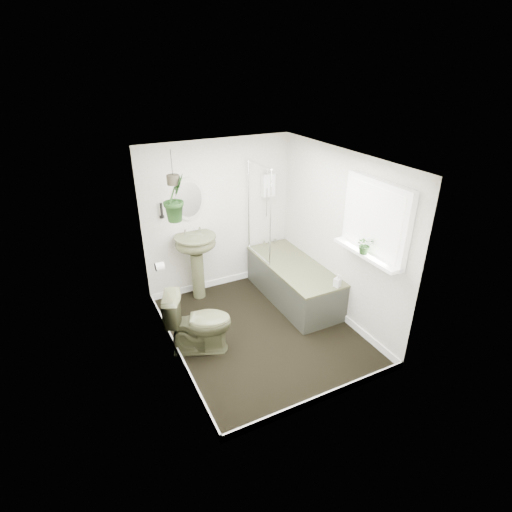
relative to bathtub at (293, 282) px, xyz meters
name	(u,v)px	position (x,y,z in m)	size (l,w,h in m)	color
floor	(261,331)	(-0.80, -0.50, -0.30)	(2.30, 2.80, 0.02)	black
ceiling	(262,158)	(-0.80, -0.50, 2.02)	(2.30, 2.80, 0.02)	white
wall_back	(218,217)	(-0.80, 0.91, 0.86)	(2.30, 0.02, 2.30)	silver
wall_front	(331,313)	(-0.80, -1.91, 0.86)	(2.30, 0.02, 2.30)	silver
wall_left	(168,274)	(-1.96, -0.50, 0.86)	(0.02, 2.80, 2.30)	silver
wall_right	(339,236)	(0.36, -0.50, 0.86)	(0.02, 2.80, 2.30)	silver
skirting	(261,327)	(-0.80, -0.50, -0.24)	(2.30, 2.80, 0.10)	white
bathtub	(293,282)	(0.00, 0.00, 0.00)	(0.72, 1.72, 0.58)	#4E5134
bath_screen	(259,212)	(-0.33, 0.49, 0.99)	(0.04, 0.72, 1.40)	silver
shower_box	(268,185)	(0.00, 0.84, 1.26)	(0.20, 0.10, 0.35)	white
oval_mirror	(189,199)	(-1.25, 0.87, 1.21)	(0.46, 0.03, 0.62)	#BCB2A7
wall_sconce	(162,211)	(-1.65, 0.86, 1.11)	(0.04, 0.04, 0.22)	black
toilet_roll_holder	(160,267)	(-1.90, 0.20, 0.61)	(0.11, 0.11, 0.11)	white
window_recess	(376,219)	(0.29, -1.20, 1.36)	(0.08, 1.00, 0.90)	white
window_sill	(366,254)	(0.22, -1.20, 0.94)	(0.18, 1.00, 0.04)	white
window_blinds	(373,220)	(0.24, -1.20, 1.36)	(0.01, 0.86, 0.76)	white
toilet	(199,322)	(-1.65, -0.49, 0.11)	(0.45, 0.79, 0.81)	#4E5134
pedestal_sink	(197,267)	(-1.25, 0.70, 0.22)	(0.60, 0.51, 1.02)	#4E5134
sill_plant	(365,245)	(0.17, -1.21, 1.07)	(0.20, 0.17, 0.22)	black
hanging_plant	(175,198)	(-1.56, 0.45, 1.39)	(0.33, 0.27, 0.60)	black
soap_bottle	(337,281)	(0.18, -0.79, 0.38)	(0.08, 0.08, 0.18)	black
hanging_pot	(173,180)	(-1.56, 0.45, 1.64)	(0.16, 0.16, 0.12)	#2D281E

